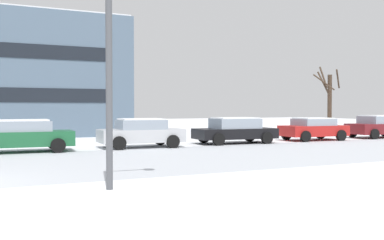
% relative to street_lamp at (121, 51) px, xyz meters
% --- Properties ---
extents(street_lamp, '(1.63, 0.36, 5.39)m').
position_rel_street_lamp_xyz_m(street_lamp, '(0.00, 0.00, 0.00)').
color(street_lamp, '#4C4F54').
rests_on(street_lamp, ground).
extents(parked_car_green, '(4.32, 2.17, 1.43)m').
position_rel_street_lamp_xyz_m(parked_car_green, '(-1.30, 10.52, -2.57)').
color(parked_car_green, '#1E6038').
rests_on(parked_car_green, ground).
extents(parked_car_silver, '(4.15, 2.31, 1.42)m').
position_rel_street_lamp_xyz_m(parked_car_silver, '(4.15, 10.57, -2.58)').
color(parked_car_silver, silver).
rests_on(parked_car_silver, ground).
extents(parked_car_black, '(4.55, 2.26, 1.42)m').
position_rel_street_lamp_xyz_m(parked_car_black, '(9.60, 10.71, -2.58)').
color(parked_car_black, black).
rests_on(parked_car_black, ground).
extents(parked_car_red, '(4.00, 2.25, 1.35)m').
position_rel_street_lamp_xyz_m(parked_car_red, '(15.06, 10.72, -2.60)').
color(parked_car_red, red).
rests_on(parked_car_red, ground).
extents(parked_car_maroon, '(4.42, 2.30, 1.46)m').
position_rel_street_lamp_xyz_m(parked_car_maroon, '(20.51, 10.68, -2.56)').
color(parked_car_maroon, maroon).
rests_on(parked_car_maroon, ground).
extents(tree_far_right, '(1.93, 1.74, 4.91)m').
position_rel_street_lamp_xyz_m(tree_far_right, '(19.54, 14.33, -0.82)').
color(tree_far_right, '#423326').
rests_on(tree_far_right, ground).
extents(building_far_left, '(15.70, 9.62, 8.31)m').
position_rel_street_lamp_xyz_m(building_far_left, '(-1.18, 24.04, 0.85)').
color(building_far_left, slate).
rests_on(building_far_left, ground).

